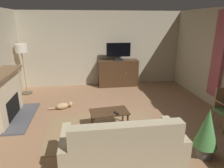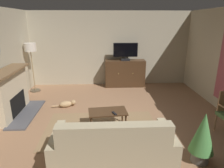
{
  "view_description": "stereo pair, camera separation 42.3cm",
  "coord_description": "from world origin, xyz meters",
  "px_view_note": "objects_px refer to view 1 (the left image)",
  "views": [
    {
      "loc": [
        -0.72,
        -4.09,
        2.41
      ],
      "look_at": [
        -0.08,
        0.41,
        0.96
      ],
      "focal_mm": 31.75,
      "sensor_mm": 36.0,
      "label": 1
    },
    {
      "loc": [
        -0.3,
        -4.13,
        2.41
      ],
      "look_at": [
        -0.08,
        0.41,
        0.96
      ],
      "focal_mm": 31.75,
      "sensor_mm": 36.0,
      "label": 2
    }
  ],
  "objects_px": {
    "tv_cabinet": "(118,74)",
    "television": "(119,51)",
    "tv_remote": "(116,113)",
    "cat": "(64,106)",
    "fireplace": "(5,98)",
    "potted_plant_on_hearth_side": "(207,131)",
    "floor_lamp": "(22,54)",
    "sofa_floral": "(122,150)",
    "coffee_table": "(109,113)"
  },
  "relations": [
    {
      "from": "coffee_table",
      "to": "tv_remote",
      "type": "height_order",
      "value": "tv_remote"
    },
    {
      "from": "floor_lamp",
      "to": "fireplace",
      "type": "bearing_deg",
      "value": -89.43
    },
    {
      "from": "tv_remote",
      "to": "potted_plant_on_hearth_side",
      "type": "xyz_separation_m",
      "value": [
        1.47,
        -1.11,
        0.08
      ]
    },
    {
      "from": "television",
      "to": "fireplace",
      "type": "bearing_deg",
      "value": -145.33
    },
    {
      "from": "sofa_floral",
      "to": "potted_plant_on_hearth_side",
      "type": "xyz_separation_m",
      "value": [
        1.56,
        0.05,
        0.2
      ]
    },
    {
      "from": "coffee_table",
      "to": "cat",
      "type": "height_order",
      "value": "coffee_table"
    },
    {
      "from": "sofa_floral",
      "to": "tv_remote",
      "type": "bearing_deg",
      "value": 85.61
    },
    {
      "from": "tv_cabinet",
      "to": "fireplace",
      "type": "bearing_deg",
      "value": -144.7
    },
    {
      "from": "potted_plant_on_hearth_side",
      "to": "floor_lamp",
      "type": "distance_m",
      "value": 5.8
    },
    {
      "from": "potted_plant_on_hearth_side",
      "to": "fireplace",
      "type": "bearing_deg",
      "value": 153.32
    },
    {
      "from": "fireplace",
      "to": "coffee_table",
      "type": "relative_size",
      "value": 1.88
    },
    {
      "from": "tv_remote",
      "to": "sofa_floral",
      "type": "relative_size",
      "value": 0.08
    },
    {
      "from": "fireplace",
      "to": "sofa_floral",
      "type": "bearing_deg",
      "value": -39.52
    },
    {
      "from": "fireplace",
      "to": "sofa_floral",
      "type": "height_order",
      "value": "fireplace"
    },
    {
      "from": "floor_lamp",
      "to": "potted_plant_on_hearth_side",
      "type": "bearing_deg",
      "value": -43.67
    },
    {
      "from": "fireplace",
      "to": "tv_remote",
      "type": "distance_m",
      "value": 2.83
    },
    {
      "from": "television",
      "to": "sofa_floral",
      "type": "bearing_deg",
      "value": -98.97
    },
    {
      "from": "potted_plant_on_hearth_side",
      "to": "floor_lamp",
      "type": "relative_size",
      "value": 0.56
    },
    {
      "from": "cat",
      "to": "floor_lamp",
      "type": "distance_m",
      "value": 2.39
    },
    {
      "from": "fireplace",
      "to": "cat",
      "type": "distance_m",
      "value": 1.5
    },
    {
      "from": "cat",
      "to": "floor_lamp",
      "type": "bearing_deg",
      "value": 133.22
    },
    {
      "from": "potted_plant_on_hearth_side",
      "to": "sofa_floral",
      "type": "bearing_deg",
      "value": -178.23
    },
    {
      "from": "tv_cabinet",
      "to": "cat",
      "type": "xyz_separation_m",
      "value": [
        -1.91,
        -1.89,
        -0.39
      ]
    },
    {
      "from": "tv_cabinet",
      "to": "potted_plant_on_hearth_side",
      "type": "xyz_separation_m",
      "value": [
        0.86,
        -4.39,
        0.04
      ]
    },
    {
      "from": "potted_plant_on_hearth_side",
      "to": "floor_lamp",
      "type": "height_order",
      "value": "floor_lamp"
    },
    {
      "from": "coffee_table",
      "to": "potted_plant_on_hearth_side",
      "type": "distance_m",
      "value": 2.05
    },
    {
      "from": "sofa_floral",
      "to": "cat",
      "type": "bearing_deg",
      "value": 115.56
    },
    {
      "from": "fireplace",
      "to": "tv_cabinet",
      "type": "xyz_separation_m",
      "value": [
        3.27,
        2.31,
        -0.1
      ]
    },
    {
      "from": "tv_cabinet",
      "to": "tv_remote",
      "type": "relative_size",
      "value": 8.8
    },
    {
      "from": "tv_remote",
      "to": "cat",
      "type": "distance_m",
      "value": 1.93
    },
    {
      "from": "tv_remote",
      "to": "cat",
      "type": "bearing_deg",
      "value": 20.47
    },
    {
      "from": "fireplace",
      "to": "potted_plant_on_hearth_side",
      "type": "height_order",
      "value": "fireplace"
    },
    {
      "from": "floor_lamp",
      "to": "television",
      "type": "bearing_deg",
      "value": 6.48
    },
    {
      "from": "floor_lamp",
      "to": "coffee_table",
      "type": "bearing_deg",
      "value": -46.79
    },
    {
      "from": "tv_remote",
      "to": "cat",
      "type": "xyz_separation_m",
      "value": [
        -1.31,
        1.38,
        -0.34
      ]
    },
    {
      "from": "coffee_table",
      "to": "sofa_floral",
      "type": "relative_size",
      "value": 0.45
    },
    {
      "from": "fireplace",
      "to": "sofa_floral",
      "type": "distance_m",
      "value": 3.35
    },
    {
      "from": "tv_cabinet",
      "to": "floor_lamp",
      "type": "relative_size",
      "value": 0.88
    },
    {
      "from": "tv_remote",
      "to": "potted_plant_on_hearth_side",
      "type": "bearing_deg",
      "value": -150.18
    },
    {
      "from": "sofa_floral",
      "to": "cat",
      "type": "distance_m",
      "value": 2.83
    },
    {
      "from": "tv_remote",
      "to": "fireplace",
      "type": "bearing_deg",
      "value": 47.25
    },
    {
      "from": "tv_remote",
      "to": "television",
      "type": "bearing_deg",
      "value": -33.52
    },
    {
      "from": "television",
      "to": "potted_plant_on_hearth_side",
      "type": "xyz_separation_m",
      "value": [
        0.86,
        -4.33,
        -0.83
      ]
    },
    {
      "from": "fireplace",
      "to": "tv_remote",
      "type": "xyz_separation_m",
      "value": [
        2.66,
        -0.96,
        -0.15
      ]
    },
    {
      "from": "television",
      "to": "coffee_table",
      "type": "relative_size",
      "value": 0.97
    },
    {
      "from": "coffee_table",
      "to": "potted_plant_on_hearth_side",
      "type": "height_order",
      "value": "potted_plant_on_hearth_side"
    },
    {
      "from": "floor_lamp",
      "to": "cat",
      "type": "bearing_deg",
      "value": -46.78
    },
    {
      "from": "tv_cabinet",
      "to": "television",
      "type": "bearing_deg",
      "value": -90.0
    },
    {
      "from": "sofa_floral",
      "to": "potted_plant_on_hearth_side",
      "type": "bearing_deg",
      "value": 1.77
    },
    {
      "from": "potted_plant_on_hearth_side",
      "to": "cat",
      "type": "xyz_separation_m",
      "value": [
        -2.77,
        2.5,
        -0.42
      ]
    }
  ]
}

